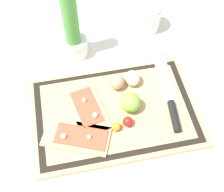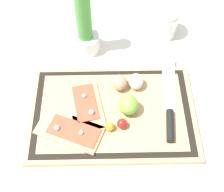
# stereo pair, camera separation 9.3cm
# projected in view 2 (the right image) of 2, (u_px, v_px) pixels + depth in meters

# --- Properties ---
(ground_plane) EXTENTS (6.00, 6.00, 0.00)m
(ground_plane) POSITION_uv_depth(u_px,v_px,m) (112.00, 114.00, 0.94)
(ground_plane) COLOR silver
(cutting_board) EXTENTS (0.49, 0.33, 0.02)m
(cutting_board) POSITION_uv_depth(u_px,v_px,m) (112.00, 112.00, 0.93)
(cutting_board) COLOR tan
(cutting_board) RESTS_ON ground_plane
(pizza_slice_near) EXTENTS (0.21, 0.15, 0.02)m
(pizza_slice_near) POSITION_uv_depth(u_px,v_px,m) (70.00, 130.00, 0.88)
(pizza_slice_near) COLOR tan
(pizza_slice_near) RESTS_ON cutting_board
(pizza_slice_far) EXTENTS (0.12, 0.18, 0.02)m
(pizza_slice_far) POSITION_uv_depth(u_px,v_px,m) (86.00, 106.00, 0.92)
(pizza_slice_far) COLOR tan
(pizza_slice_far) RESTS_ON cutting_board
(knife) EXTENTS (0.06, 0.31, 0.02)m
(knife) POSITION_uv_depth(u_px,v_px,m) (170.00, 110.00, 0.91)
(knife) COLOR silver
(knife) RESTS_ON cutting_board
(egg_brown) EXTENTS (0.05, 0.05, 0.05)m
(egg_brown) POSITION_uv_depth(u_px,v_px,m) (120.00, 83.00, 0.95)
(egg_brown) COLOR tan
(egg_brown) RESTS_ON cutting_board
(egg_pink) EXTENTS (0.05, 0.05, 0.05)m
(egg_pink) POSITION_uv_depth(u_px,v_px,m) (136.00, 82.00, 0.95)
(egg_pink) COLOR beige
(egg_pink) RESTS_ON cutting_board
(lime) EXTENTS (0.06, 0.06, 0.06)m
(lime) POSITION_uv_depth(u_px,v_px,m) (128.00, 104.00, 0.90)
(lime) COLOR #7FB742
(lime) RESTS_ON cutting_board
(cherry_tomato_red) EXTENTS (0.03, 0.03, 0.03)m
(cherry_tomato_red) POSITION_uv_depth(u_px,v_px,m) (122.00, 124.00, 0.88)
(cherry_tomato_red) COLOR red
(cherry_tomato_red) RESTS_ON cutting_board
(cherry_tomato_yellow) EXTENTS (0.03, 0.03, 0.03)m
(cherry_tomato_yellow) POSITION_uv_depth(u_px,v_px,m) (110.00, 127.00, 0.88)
(cherry_tomato_yellow) COLOR gold
(cherry_tomato_yellow) RESTS_ON cutting_board
(herb_pot) EXTENTS (0.09, 0.09, 0.25)m
(herb_pot) POSITION_uv_depth(u_px,v_px,m) (85.00, 30.00, 1.01)
(herb_pot) COLOR white
(herb_pot) RESTS_ON ground_plane
(sauce_jar) EXTENTS (0.09, 0.09, 0.10)m
(sauce_jar) POSITION_uv_depth(u_px,v_px,m) (164.00, 24.00, 1.09)
(sauce_jar) COLOR silver
(sauce_jar) RESTS_ON ground_plane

